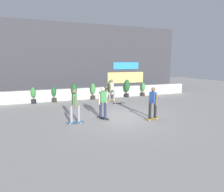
# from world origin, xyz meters

# --- Properties ---
(ground_plane) EXTENTS (48.00, 48.00, 0.00)m
(ground_plane) POSITION_xyz_m (0.00, 0.00, 0.00)
(ground_plane) COLOR #9E9B96
(planter_wall) EXTENTS (18.00, 0.40, 0.90)m
(planter_wall) POSITION_xyz_m (0.00, 6.00, 0.45)
(planter_wall) COLOR beige
(planter_wall) RESTS_ON ground
(building_backdrop) EXTENTS (20.00, 2.08, 6.50)m
(building_backdrop) POSITION_xyz_m (0.01, 10.00, 3.25)
(building_backdrop) COLOR #38383D
(building_backdrop) RESTS_ON ground
(potted_plant_0) EXTENTS (0.36, 0.36, 1.19)m
(potted_plant_0) POSITION_xyz_m (-4.51, 5.55, 0.63)
(potted_plant_0) COLOR black
(potted_plant_0) RESTS_ON ground
(potted_plant_1) EXTENTS (0.36, 0.36, 1.17)m
(potted_plant_1) POSITION_xyz_m (-3.06, 5.55, 0.61)
(potted_plant_1) COLOR #2D2823
(potted_plant_1) RESTS_ON ground
(potted_plant_2) EXTENTS (0.44, 0.44, 1.35)m
(potted_plant_2) POSITION_xyz_m (-1.55, 5.55, 0.76)
(potted_plant_2) COLOR brown
(potted_plant_2) RESTS_ON ground
(potted_plant_3) EXTENTS (0.42, 0.42, 1.31)m
(potted_plant_3) POSITION_xyz_m (-0.05, 5.55, 0.73)
(potted_plant_3) COLOR #2D2823
(potted_plant_3) RESTS_ON ground
(potted_plant_4) EXTENTS (0.53, 0.53, 1.52)m
(potted_plant_4) POSITION_xyz_m (1.50, 5.55, 0.89)
(potted_plant_4) COLOR #2D2823
(potted_plant_4) RESTS_ON ground
(potted_plant_5) EXTENTS (0.52, 0.52, 1.50)m
(potted_plant_5) POSITION_xyz_m (2.95, 5.55, 0.88)
(potted_plant_5) COLOR black
(potted_plant_5) RESTS_ON ground
(potted_plant_6) EXTENTS (0.37, 0.37, 1.21)m
(potted_plant_6) POSITION_xyz_m (4.53, 5.55, 0.64)
(potted_plant_6) COLOR #2D2823
(potted_plant_6) RESTS_ON ground
(skater_by_wall_left) EXTENTS (0.80, 0.56, 1.70)m
(skater_by_wall_left) POSITION_xyz_m (-2.66, -0.40, 0.94)
(skater_by_wall_left) COLOR #266699
(skater_by_wall_left) RESTS_ON ground
(skater_far_right) EXTENTS (0.72, 0.69, 1.70)m
(skater_far_right) POSITION_xyz_m (1.02, 4.17, 0.94)
(skater_far_right) COLOR #BF8C26
(skater_far_right) RESTS_ON ground
(skater_far_left) EXTENTS (0.82, 0.55, 1.70)m
(skater_far_left) POSITION_xyz_m (1.19, -1.19, 0.94)
(skater_far_left) COLOR #BF8C26
(skater_far_left) RESTS_ON ground
(skater_foreground) EXTENTS (0.53, 0.82, 1.70)m
(skater_foreground) POSITION_xyz_m (-1.16, -0.15, 0.94)
(skater_foreground) COLOR black
(skater_foreground) RESTS_ON ground
(skateboard_near_camera) EXTENTS (0.82, 0.35, 0.08)m
(skateboard_near_camera) POSITION_xyz_m (1.16, 3.13, 0.06)
(skateboard_near_camera) COLOR black
(skateboard_near_camera) RESTS_ON ground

